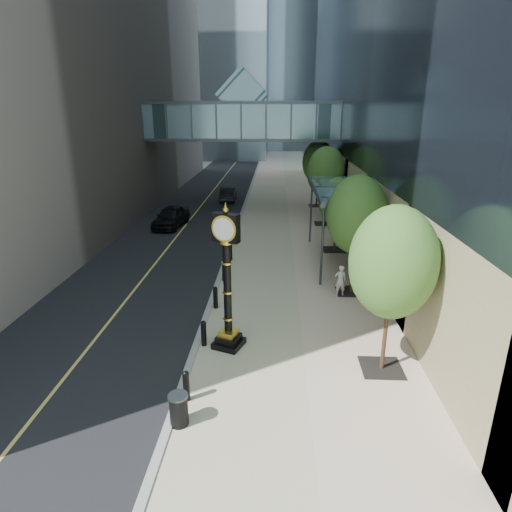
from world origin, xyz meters
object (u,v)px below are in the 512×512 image
Objects in this scene: trash_bin at (179,410)px; pedestrian at (340,280)px; car_near at (171,217)px; car_far at (228,194)px; street_clock at (227,289)px.

pedestrian is at bearing 57.88° from trash_bin.
pedestrian reaches higher than car_near.
car_near reaches higher than car_far.
trash_bin is at bearing -80.87° from street_clock.
trash_bin is 31.33m from car_far.
street_clock is at bearing 77.64° from trash_bin.
pedestrian is 0.34× the size of car_near.
car_far reaches higher than trash_bin.
trash_bin is at bearing -69.10° from car_near.
car_near is at bearing 103.94° from trash_bin.
car_far is (-7.74, 22.20, -0.14)m from pedestrian.
trash_bin is 0.20× the size of car_near.
street_clock is 6.95m from pedestrian.
trash_bin is (-0.93, -4.24, -1.84)m from street_clock.
street_clock is 27.24m from car_far.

